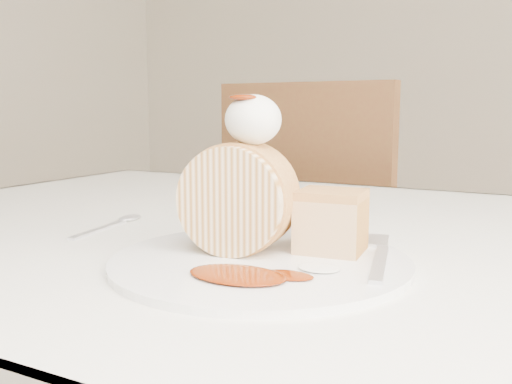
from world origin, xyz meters
The scene contains 10 objects.
table centered at (0.00, 0.20, 0.66)m, with size 1.40×0.90×0.75m.
chair_far centered at (-0.28, 0.93, 0.55)m, with size 0.48×0.48×0.97m.
plate centered at (0.01, 0.03, 0.75)m, with size 0.30×0.30×0.01m, color white.
roulade_slice centered at (-0.03, 0.04, 0.81)m, with size 0.11×0.11×0.06m, color beige.
cake_chunk centered at (0.06, 0.09, 0.79)m, with size 0.07×0.06×0.06m, color #B88945.
whipped_cream centered at (-0.01, 0.05, 0.89)m, with size 0.06×0.06×0.05m, color silver.
caramel_drizzle centered at (-0.02, 0.03, 0.92)m, with size 0.03×0.02×0.01m, color #681D04.
caramel_pool centered at (0.02, -0.04, 0.76)m, with size 0.09×0.06×0.00m, color #681D04, non-canonical shape.
fork centered at (0.12, 0.06, 0.76)m, with size 0.02×0.18×0.00m, color silver.
spoon centered at (-0.25, 0.07, 0.75)m, with size 0.02×0.14×0.00m, color silver.
Camera 1 is at (0.26, -0.47, 0.91)m, focal length 40.00 mm.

